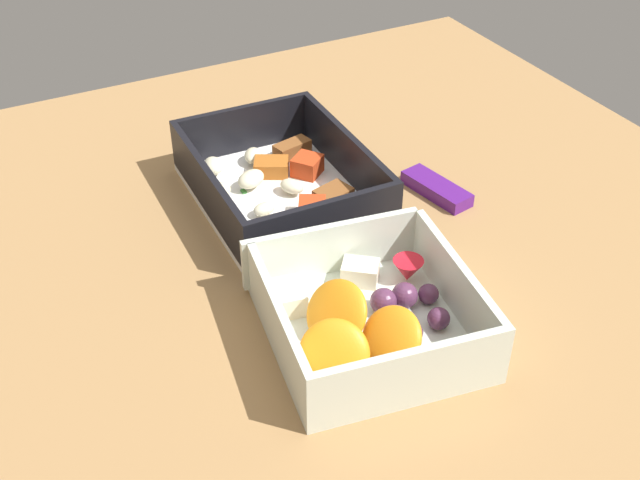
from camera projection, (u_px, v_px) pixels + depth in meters
The scene contains 4 objects.
table_surface at pixel (323, 276), 65.47cm from camera, with size 80.00×80.00×2.00cm, color #9E7547.
pasta_container at pixel (281, 184), 71.71cm from camera, with size 18.87×14.52×5.20cm.
fruit_bowl at pixel (368, 317), 57.21cm from camera, with size 17.02×16.31×5.31cm.
candy_bar at pixel (436, 189), 73.00cm from camera, with size 7.00×2.40×1.20cm, color #51197A.
Camera 1 is at (45.00, -23.57, 42.40)cm, focal length 45.25 mm.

